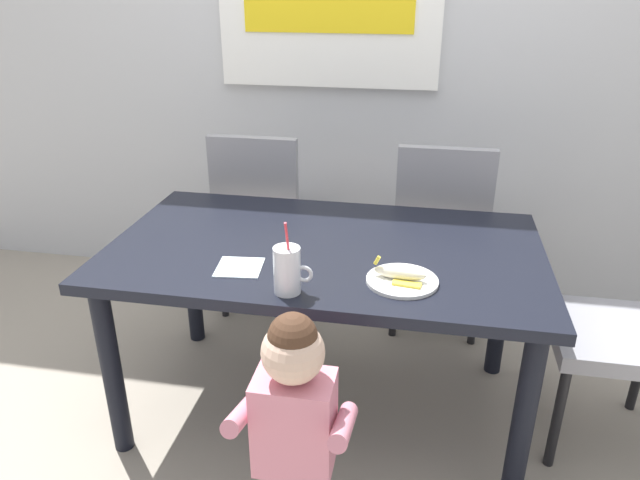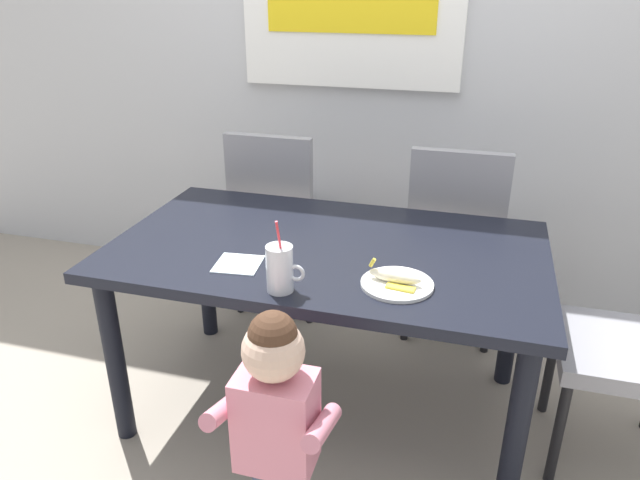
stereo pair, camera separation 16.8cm
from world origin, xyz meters
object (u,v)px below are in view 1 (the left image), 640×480
at_px(dining_chair_left, 262,214).
at_px(toddler_standing, 294,413).
at_px(peeled_banana, 400,273).
at_px(snack_plate, 402,281).
at_px(dining_table, 325,267).
at_px(paper_napkin, 239,267).
at_px(dining_chair_right, 440,228).
at_px(milk_cup, 288,273).

xyz_separation_m(dining_chair_left, toddler_standing, (0.48, -1.37, -0.02)).
bearing_deg(dining_chair_left, peeled_banana, 127.94).
relative_size(dining_chair_left, peeled_banana, 5.50).
height_order(toddler_standing, snack_plate, toddler_standing).
bearing_deg(dining_table, snack_plate, -38.75).
bearing_deg(toddler_standing, snack_plate, 59.43).
distance_m(peeled_banana, paper_napkin, 0.54).
relative_size(snack_plate, paper_napkin, 1.53).
distance_m(dining_chair_left, snack_plate, 1.20).
relative_size(dining_chair_left, dining_chair_right, 1.00).
relative_size(milk_cup, snack_plate, 1.08).
bearing_deg(snack_plate, dining_chair_left, 128.19).
distance_m(toddler_standing, paper_napkin, 0.56).
bearing_deg(toddler_standing, dining_table, 93.00).
xyz_separation_m(dining_chair_left, milk_cup, (0.39, -1.06, 0.25)).
relative_size(dining_chair_left, milk_cup, 3.86).
bearing_deg(paper_napkin, snack_plate, -0.20).
bearing_deg(paper_napkin, toddler_standing, -56.88).
relative_size(dining_chair_right, toddler_standing, 1.15).
bearing_deg(snack_plate, toddler_standing, -120.57).
bearing_deg(dining_chair_right, paper_napkin, 53.39).
bearing_deg(dining_chair_left, paper_napkin, 101.69).
distance_m(dining_chair_right, peeled_banana, 0.95).
bearing_deg(snack_plate, paper_napkin, 179.80).
bearing_deg(dining_table, toddler_standing, -87.00).
bearing_deg(dining_chair_right, dining_chair_left, -1.41).
bearing_deg(milk_cup, dining_chair_left, 110.24).
relative_size(toddler_standing, peeled_banana, 4.80).
relative_size(dining_table, paper_napkin, 10.40).
xyz_separation_m(dining_chair_left, peeled_banana, (0.73, -0.93, 0.22)).
xyz_separation_m(dining_table, snack_plate, (0.29, -0.23, 0.10)).
bearing_deg(peeled_banana, paper_napkin, 179.80).
distance_m(dining_chair_left, paper_napkin, 0.97).
bearing_deg(paper_napkin, dining_table, 42.92).
bearing_deg(toddler_standing, milk_cup, 105.73).
height_order(toddler_standing, peeled_banana, toddler_standing).
distance_m(dining_table, paper_napkin, 0.35).
distance_m(milk_cup, paper_napkin, 0.25).
height_order(dining_table, peeled_banana, peeled_banana).
xyz_separation_m(milk_cup, snack_plate, (0.34, 0.13, -0.06)).
relative_size(toddler_standing, paper_napkin, 5.59).
bearing_deg(snack_plate, dining_table, 141.25).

